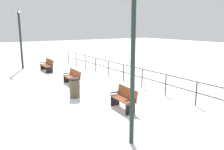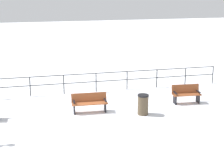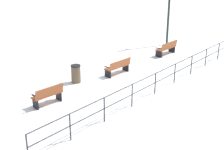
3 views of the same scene
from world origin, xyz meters
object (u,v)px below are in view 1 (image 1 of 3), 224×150
bench_nearest (47,65)px  lamppost_near (20,33)px  bench_third (124,98)px  bench_second (72,77)px  lamppost_middle (133,46)px  trash_bin (75,88)px

bench_nearest → lamppost_near: 3.34m
bench_third → lamppost_near: (1.37, -11.51, 2.26)m
bench_second → lamppost_middle: lamppost_middle is taller
lamppost_near → bench_second: bearing=100.3°
lamppost_middle → trash_bin: 5.26m
lamppost_near → trash_bin: size_ratio=4.90×
lamppost_near → trash_bin: 9.30m
bench_nearest → trash_bin: 6.98m
bench_second → lamppost_middle: 7.41m
bench_nearest → lamppost_middle: 11.94m
bench_third → lamppost_near: bearing=-78.8°
bench_third → lamppost_near: size_ratio=0.31×
bench_third → lamppost_middle: size_ratio=0.34×
bench_nearest → bench_third: (-0.08, 9.41, -0.00)m
bench_nearest → bench_second: size_ratio=1.07×
bench_nearest → bench_second: 4.71m
bench_nearest → lamppost_near: lamppost_near is taller
bench_third → lamppost_middle: lamppost_middle is taller
bench_nearest → bench_third: bench_nearest is taller
bench_nearest → lamppost_middle: lamppost_middle is taller
bench_nearest → bench_third: bearing=91.4°
bench_second → bench_third: 4.71m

